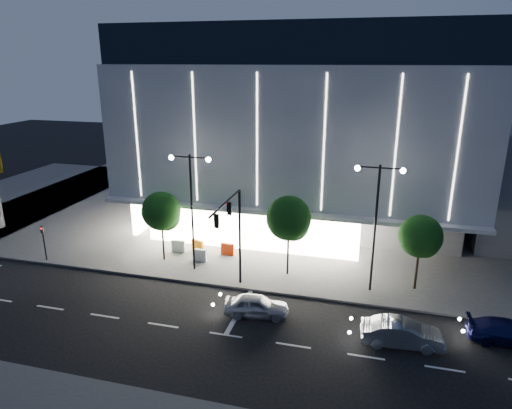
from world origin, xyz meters
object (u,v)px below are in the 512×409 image
object	(u,v)px
barrier_a	(198,246)
traffic_mast	(233,225)
tree_mid	(289,221)
car_third	(508,332)
street_lamp_east	(377,210)
car_second	(402,333)
tree_left	(162,213)
tree_right	(421,239)
barrier_d	(200,255)
ped_signal_far	(44,240)
barrier_b	(178,246)
barrier_c	(228,249)
car_lead	(256,306)
street_lamp_west	(191,196)

from	to	relation	value
barrier_a	traffic_mast	bearing A→B (deg)	-30.33
tree_mid	car_third	distance (m)	15.05
car_third	barrier_a	distance (m)	22.86
traffic_mast	barrier_a	xyz separation A→B (m)	(-4.99, 5.80, -4.38)
street_lamp_east	car_second	size ratio (longest dim) A/B	2.00
tree_left	tree_right	distance (m)	19.00
tree_mid	car_second	bearing A→B (deg)	-41.42
car_third	barrier_d	xyz separation A→B (m)	(-20.84, 5.48, 0.00)
barrier_d	ped_signal_far	bearing A→B (deg)	-165.06
tree_mid	barrier_a	world-z (taller)	tree_mid
barrier_b	barrier_d	bearing A→B (deg)	-31.83
ped_signal_far	car_second	world-z (taller)	ped_signal_far
tree_left	tree_mid	world-z (taller)	tree_mid
barrier_c	tree_right	bearing A→B (deg)	-5.59
barrier_b	barrier_c	xyz separation A→B (m)	(4.15, 0.42, 0.00)
ped_signal_far	tree_mid	world-z (taller)	tree_mid
barrier_b	traffic_mast	bearing A→B (deg)	-43.46
street_lamp_east	tree_right	distance (m)	3.81
traffic_mast	street_lamp_east	world-z (taller)	street_lamp_east
tree_left	tree_right	size ratio (longest dim) A/B	1.04
tree_right	car_lead	xyz separation A→B (m)	(-9.85, -5.97, -3.20)
street_lamp_west	traffic_mast	bearing A→B (deg)	-33.65
street_lamp_west	car_lead	world-z (taller)	street_lamp_west
barrier_c	car_lead	bearing A→B (deg)	-57.85
ped_signal_far	car_second	size ratio (longest dim) A/B	0.67
car_lead	tree_right	bearing A→B (deg)	-66.29
tree_mid	barrier_c	bearing A→B (deg)	158.84
traffic_mast	ped_signal_far	world-z (taller)	traffic_mast
ped_signal_far	tree_right	bearing A→B (deg)	5.14
car_second	barrier_c	xyz separation A→B (m)	(-13.22, 8.99, -0.09)
street_lamp_east	barrier_d	size ratio (longest dim) A/B	8.18
tree_mid	barrier_d	bearing A→B (deg)	176.70
car_lead	barrier_b	xyz separation A→B (m)	(-8.71, 7.64, -0.04)
barrier_a	barrier_b	size ratio (longest dim) A/B	1.00
street_lamp_east	tree_left	bearing A→B (deg)	176.35
ped_signal_far	barrier_b	world-z (taller)	ped_signal_far
barrier_a	barrier_b	distance (m)	1.60
car_lead	street_lamp_west	bearing A→B (deg)	43.76
car_third	barrier_c	world-z (taller)	car_third
ped_signal_far	car_lead	distance (m)	18.54
street_lamp_east	car_third	size ratio (longest dim) A/B	2.01
car_second	barrier_d	world-z (taller)	car_second
ped_signal_far	barrier_d	size ratio (longest dim) A/B	2.73
tree_left	tree_right	world-z (taller)	tree_left
ped_signal_far	barrier_c	xyz separation A→B (m)	(13.62, 4.61, -1.24)
street_lamp_east	barrier_c	distance (m)	12.93
car_second	tree_mid	bearing A→B (deg)	44.13
street_lamp_west	tree_left	world-z (taller)	street_lamp_west
barrier_a	barrier_d	xyz separation A→B (m)	(0.86, -1.71, 0.00)
street_lamp_west	tree_right	size ratio (longest dim) A/B	1.63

